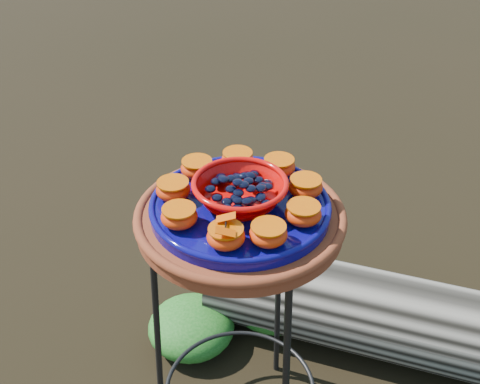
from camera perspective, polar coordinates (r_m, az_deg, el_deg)
The scene contains 18 objects.
plant_stand at distance 1.55m, azimuth 0.00°, elevation -13.58°, with size 0.44×0.44×0.70m, color black, non-canonical shape.
terracotta_saucer at distance 1.30m, azimuth 0.01°, elevation -2.62°, with size 0.45×0.45×0.04m, color brown.
cobalt_plate at distance 1.28m, azimuth 0.01°, elevation -1.51°, with size 0.38×0.38×0.03m, color #000255.
red_bowl at distance 1.26m, azimuth 0.01°, elevation -0.06°, with size 0.19×0.19×0.05m, color red, non-canonical shape.
glass_gems at distance 1.24m, azimuth 0.01°, elevation 1.45°, with size 0.15×0.15×0.03m, color black, non-canonical shape.
orange_half_0 at distance 1.15m, azimuth -1.34°, elevation -4.26°, with size 0.07×0.07×0.04m, color #C63F00.
orange_half_1 at distance 1.16m, azimuth 2.71°, elevation -4.01°, with size 0.07×0.07×0.04m, color #C63F00.
orange_half_2 at distance 1.22m, azimuth 6.01°, elevation -2.07°, with size 0.07×0.07×0.04m, color #C63F00.
orange_half_3 at distance 1.30m, azimuth 6.22°, elevation 0.48°, with size 0.07×0.07×0.04m, color #C63F00.
orange_half_4 at distance 1.36m, azimuth 3.71°, elevation 2.42°, with size 0.07×0.07×0.04m, color #C63F00.
orange_half_5 at distance 1.39m, azimuth -0.23°, elevation 3.08°, with size 0.07×0.07×0.04m, color #C63F00.
orange_half_6 at distance 1.36m, azimuth -4.08°, elevation 2.26°, with size 0.07×0.07×0.04m, color #C63F00.
orange_half_7 at distance 1.29m, azimuth -6.34°, elevation 0.21°, with size 0.07×0.07×0.04m, color #C63F00.
orange_half_8 at distance 1.21m, azimuth -5.78°, elevation -2.34°, with size 0.07×0.07×0.04m, color #C63F00.
butterfly at distance 1.13m, azimuth -1.36°, elevation -3.17°, with size 0.08×0.05×0.01m, color #D54400, non-canonical shape.
driftwood_log at distance 1.96m, azimuth 18.61°, elevation -12.17°, with size 1.45×0.38×0.27m, color black, non-canonical shape.
foliage_left at distance 1.97m, azimuth -4.64°, elevation -12.51°, with size 0.28×0.28×0.14m, color #115111.
foliage_back at distance 2.05m, azimuth 3.47°, elevation -9.47°, with size 0.34×0.34×0.17m, color #115111.
Camera 1 is at (0.53, -0.90, 1.50)m, focal length 45.00 mm.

